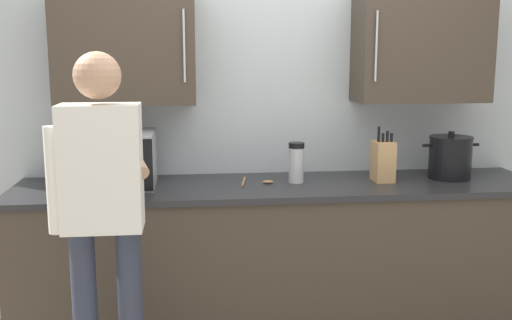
% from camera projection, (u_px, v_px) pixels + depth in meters
% --- Properties ---
extents(back_wall_tiled, '(3.69, 0.44, 2.77)m').
position_uv_depth(back_wall_tiled, '(273.00, 88.00, 3.66)').
color(back_wall_tiled, '#B2BCC1').
rests_on(back_wall_tiled, ground_plane).
extents(counter_unit, '(3.03, 0.69, 0.93)m').
position_uv_depth(counter_unit, '(280.00, 261.00, 3.50)').
color(counter_unit, '#3D3328').
rests_on(counter_unit, ground_plane).
extents(microwave_oven, '(0.52, 0.75, 0.31)m').
position_uv_depth(microwave_oven, '(104.00, 160.00, 3.32)').
color(microwave_oven, '#B7BABF').
rests_on(microwave_oven, counter_unit).
extents(knife_block, '(0.11, 0.15, 0.33)m').
position_uv_depth(knife_block, '(383.00, 161.00, 3.47)').
color(knife_block, tan).
rests_on(knife_block, counter_unit).
extents(stock_pot, '(0.35, 0.25, 0.28)m').
position_uv_depth(stock_pot, '(450.00, 157.00, 3.55)').
color(stock_pot, black).
rests_on(stock_pot, counter_unit).
extents(thermos_flask, '(0.09, 0.09, 0.23)m').
position_uv_depth(thermos_flask, '(296.00, 162.00, 3.44)').
color(thermos_flask, '#B7BABF').
rests_on(thermos_flask, counter_unit).
extents(wooden_spoon, '(0.20, 0.22, 0.02)m').
position_uv_depth(wooden_spoon, '(256.00, 182.00, 3.44)').
color(wooden_spoon, '#A37547').
rests_on(wooden_spoon, counter_unit).
extents(person_figure, '(0.44, 0.59, 1.68)m').
position_uv_depth(person_figure, '(103.00, 207.00, 2.60)').
color(person_figure, '#282D3D').
rests_on(person_figure, ground_plane).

